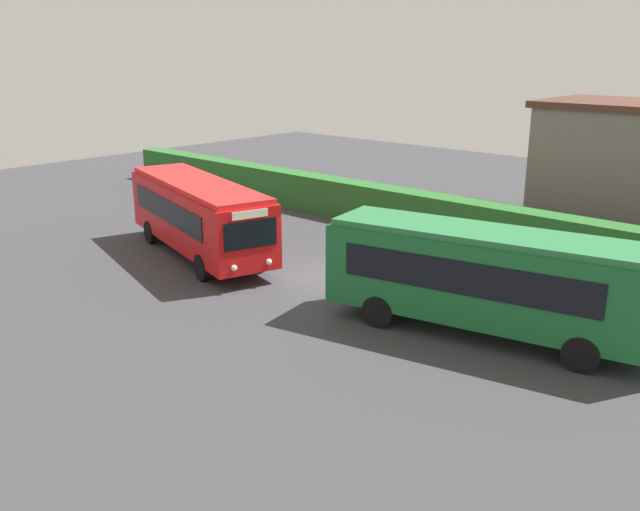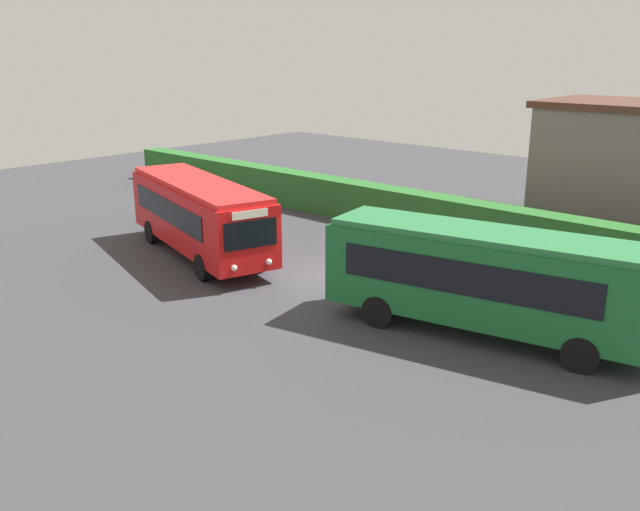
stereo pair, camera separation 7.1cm
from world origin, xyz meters
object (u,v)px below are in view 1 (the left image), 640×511
person_left (221,211)px  person_center (477,272)px  bus_red (199,213)px  bus_green (488,276)px

person_left → person_center: (13.40, -0.05, 0.06)m
person_center → bus_red: bearing=-100.9°
person_left → person_center: bearing=2.2°
bus_red → bus_green: (12.59, 0.62, 0.05)m
person_left → person_center: person_center is taller
bus_red → bus_green: bus_green is taller
bus_green → person_center: bearing=113.1°
bus_red → person_left: 4.21m
bus_red → person_center: size_ratio=5.39×
person_center → bus_green: bearing=7.3°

